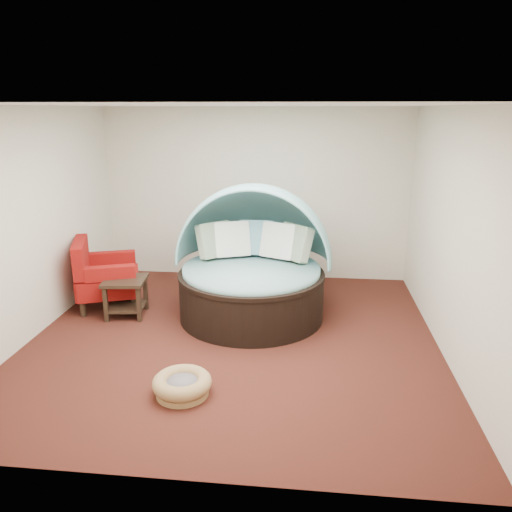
# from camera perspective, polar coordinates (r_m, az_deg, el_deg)

# --- Properties ---
(floor) EXTENTS (5.00, 5.00, 0.00)m
(floor) POSITION_cam_1_polar(r_m,az_deg,el_deg) (6.33, -2.59, -9.40)
(floor) COLOR #441B13
(floor) RESTS_ON ground
(wall_back) EXTENTS (5.00, 0.00, 5.00)m
(wall_back) POSITION_cam_1_polar(r_m,az_deg,el_deg) (8.29, -0.07, 7.03)
(wall_back) COLOR beige
(wall_back) RESTS_ON floor
(wall_front) EXTENTS (5.00, 0.00, 5.00)m
(wall_front) POSITION_cam_1_polar(r_m,az_deg,el_deg) (3.52, -9.11, -6.45)
(wall_front) COLOR beige
(wall_front) RESTS_ON floor
(wall_left) EXTENTS (0.00, 5.00, 5.00)m
(wall_left) POSITION_cam_1_polar(r_m,az_deg,el_deg) (6.71, -24.40, 3.30)
(wall_left) COLOR beige
(wall_left) RESTS_ON floor
(wall_right) EXTENTS (0.00, 5.00, 5.00)m
(wall_right) POSITION_cam_1_polar(r_m,az_deg,el_deg) (6.00, 21.55, 2.22)
(wall_right) COLOR beige
(wall_right) RESTS_ON floor
(ceiling) EXTENTS (5.00, 5.00, 0.00)m
(ceiling) POSITION_cam_1_polar(r_m,az_deg,el_deg) (5.70, -2.97, 16.86)
(ceiling) COLOR white
(ceiling) RESTS_ON wall_back
(canopy_daybed) EXTENTS (2.15, 2.00, 1.81)m
(canopy_daybed) POSITION_cam_1_polar(r_m,az_deg,el_deg) (6.78, -0.40, 0.01)
(canopy_daybed) COLOR black
(canopy_daybed) RESTS_ON floor
(pet_basket) EXTENTS (0.74, 0.74, 0.21)m
(pet_basket) POSITION_cam_1_polar(r_m,az_deg,el_deg) (5.21, -8.44, -14.35)
(pet_basket) COLOR olive
(pet_basket) RESTS_ON floor
(red_armchair) EXTENTS (1.09, 1.09, 1.00)m
(red_armchair) POSITION_cam_1_polar(r_m,az_deg,el_deg) (7.49, -17.08, -2.14)
(red_armchair) COLOR black
(red_armchair) RESTS_ON floor
(side_table) EXTENTS (0.62, 0.62, 0.53)m
(side_table) POSITION_cam_1_polar(r_m,az_deg,el_deg) (7.10, -14.66, -3.99)
(side_table) COLOR black
(side_table) RESTS_ON floor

